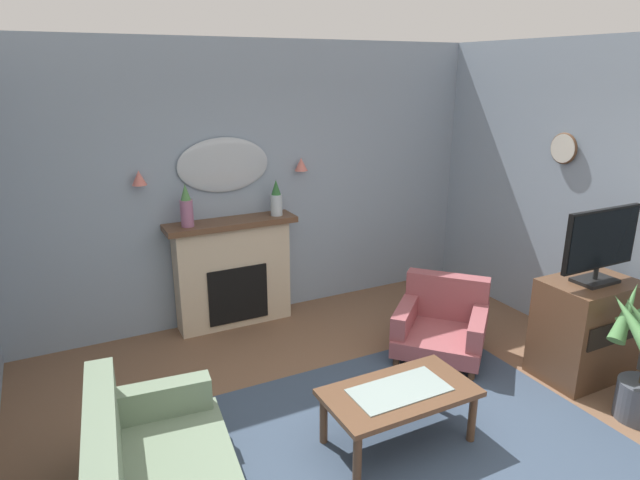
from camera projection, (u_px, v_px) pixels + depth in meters
floor at (410, 468)px, 3.86m from camera, size 6.21×6.70×0.10m
wall_back at (257, 183)px, 5.87m from camera, size 6.21×0.10×2.95m
patterned_rug at (394, 444)px, 4.02m from camera, size 3.20×2.40×0.01m
fireplace at (233, 274)px, 5.79m from camera, size 1.36×0.36×1.16m
mantel_vase_left at (186, 207)px, 5.34m from camera, size 0.13×0.13×0.43m
mantel_vase_centre at (276, 199)px, 5.76m from camera, size 0.13×0.13×0.38m
wall_mirror at (224, 165)px, 5.57m from camera, size 0.96×0.06×0.56m
wall_sconce_left at (139, 178)px, 5.17m from camera, size 0.14×0.14×0.14m
wall_sconce_right at (301, 164)px, 5.91m from camera, size 0.14×0.14×0.14m
wall_clock at (564, 148)px, 5.37m from camera, size 0.04×0.31×0.31m
coffee_table at (399, 397)px, 3.94m from camera, size 1.10×0.60×0.45m
armchair_by_coffee_table at (442, 322)px, 5.28m from camera, size 1.14×1.14×0.71m
tv_cabinet at (585, 329)px, 4.83m from camera, size 0.80×0.57×0.90m
tv_flatscreen at (601, 244)px, 4.58m from camera, size 0.84×0.24×0.65m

